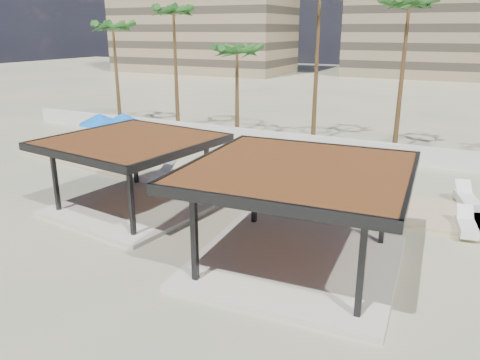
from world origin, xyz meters
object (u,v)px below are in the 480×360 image
Objects in this scene: lounger_b at (466,226)px; lounger_c at (467,199)px; umbrella_c at (354,159)px; pavilion_west at (133,167)px; umbrella_a at (100,119)px; lounger_a at (159,175)px; pavilion_central at (298,207)px.

lounger_b is 0.90× the size of lounger_c.
umbrella_c reaches higher than lounger_b.
umbrella_a is (-8.58, 7.19, 0.36)m from pavilion_west.
lounger_c is at bearing -8.12° from lounger_b.
umbrella_a is 17.62m from umbrella_c.
pavilion_west reaches higher than umbrella_c.
lounger_a is (-1.41, 3.84, -1.66)m from pavilion_west.
lounger_b is at bearing 42.93° from pavilion_central.
umbrella_a is 1.73× the size of lounger_b.
umbrella_a is 8.16m from lounger_a.
lounger_c is at bearing -68.00° from lounger_a.
lounger_c is (22.63, 0.05, -2.01)m from umbrella_a.
pavilion_central is 10.69m from lounger_c.
pavilion_central reaches higher than lounger_b.
pavilion_central is 19.54m from umbrella_a.
lounger_a is 0.96× the size of lounger_c.
umbrella_c is at bearing 84.79° from pavilion_central.
pavilion_central is 8.07m from lounger_b.
umbrella_a is 1.63× the size of lounger_a.
umbrella_c is 10.65m from lounger_a.
pavilion_west is 11.20m from umbrella_a.
pavilion_central is 3.37× the size of lounger_a.
pavilion_central is 2.07× the size of umbrella_a.
lounger_b is 3.40m from lounger_c.
umbrella_a is at bearing 73.74° from lounger_c.
pavilion_west reaches higher than umbrella_a.
umbrella_a reaches higher than lounger_c.
lounger_a is at bearing 117.51° from pavilion_west.
lounger_a is 15.56m from lounger_b.
lounger_c is (5.31, 9.09, -1.83)m from pavilion_central.
umbrella_c is (0.21, 7.32, -0.03)m from pavilion_central.
lounger_a is at bearing 147.18° from pavilion_central.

